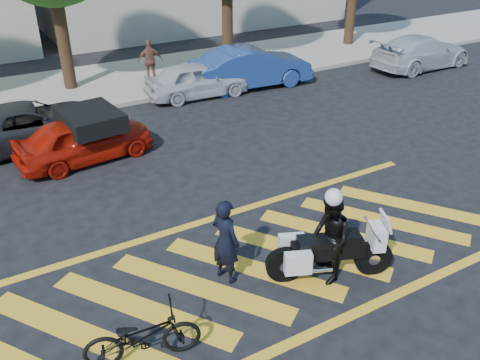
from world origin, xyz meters
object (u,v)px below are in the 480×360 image
parked_mid_left (31,125)px  parked_mid_right (197,80)px  red_convertible (84,139)px  parked_right (251,67)px  officer_moto (329,239)px  police_motorcycle (328,252)px  bicycle (142,336)px  parked_far_right (421,52)px  officer_bike (226,241)px

parked_mid_left → parked_mid_right: parked_mid_left is taller
red_convertible → parked_right: 7.59m
officer_moto → police_motorcycle: bearing=150.7°
bicycle → red_convertible: size_ratio=0.49×
red_convertible → parked_mid_left: (-1.07, 1.64, 0.01)m
parked_mid_right → parked_far_right: (9.51, -1.40, 0.05)m
red_convertible → parked_right: parked_right is taller
police_motorcycle → parked_far_right: parked_far_right is taller
officer_moto → parked_right: bearing=179.0°
officer_bike → bicycle: (-1.98, -1.04, -0.37)m
officer_bike → bicycle: size_ratio=0.95×
parked_right → parked_mid_right: bearing=95.2°
parked_far_right → police_motorcycle: bearing=125.3°
parked_right → officer_bike: bearing=151.9°
officer_bike → police_motorcycle: (1.62, -0.89, -0.26)m
police_motorcycle → parked_far_right: (11.71, 8.68, 0.10)m
bicycle → red_convertible: red_convertible is taller
parked_mid_right → police_motorcycle: bearing=171.3°
officer_bike → police_motorcycle: bearing=-137.7°
red_convertible → parked_mid_right: 5.63m
officer_moto → parked_mid_left: officer_moto is taller
police_motorcycle → parked_mid_left: 9.40m
bicycle → police_motorcycle: police_motorcycle is taller
officer_bike → officer_moto: officer_moto is taller
bicycle → parked_far_right: 17.67m
police_motorcycle → parked_far_right: bearing=59.2°
red_convertible → parked_mid_right: (4.74, 3.04, 0.01)m
parked_mid_left → parked_mid_right: bearing=-74.9°
red_convertible → parked_right: bearing=-72.8°
parked_right → parked_far_right: 7.43m
officer_bike → parked_right: bearing=-52.3°
parked_mid_right → parked_right: (2.21, 0.00, 0.12)m
officer_moto → parked_far_right: bearing=149.2°
red_convertible → parked_mid_right: parked_mid_right is taller
bicycle → parked_mid_left: parked_mid_left is taller
officer_moto → parked_far_right: 14.60m
officer_moto → parked_mid_left: 9.41m
police_motorcycle → red_convertible: bearing=132.5°
red_convertible → parked_right: size_ratio=0.80×
red_convertible → parked_mid_left: 1.96m
officer_moto → parked_mid_right: officer_moto is taller
parked_mid_right → parked_far_right: parked_far_right is taller
red_convertible → police_motorcycle: bearing=-166.6°
red_convertible → parked_mid_right: bearing=-63.8°
police_motorcycle → parked_mid_left: bearing=135.3°
parked_mid_left → parked_right: parked_right is taller
officer_bike → parked_right: (6.04, 9.19, -0.10)m
police_motorcycle → parked_mid_right: size_ratio=0.62×
parked_far_right → officer_moto: bearing=125.3°
officer_bike → police_motorcycle: officer_bike is taller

